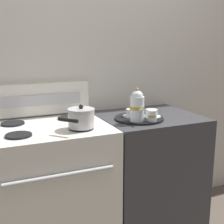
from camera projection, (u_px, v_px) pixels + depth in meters
wall_back at (82, 86)px, 2.38m from camera, size 6.00×0.05×2.20m
stove at (49, 191)px, 2.08m from camera, size 0.78×0.66×0.91m
control_panel at (37, 100)px, 2.21m from camera, size 0.77×0.05×0.22m
side_counter at (148, 173)px, 2.37m from camera, size 0.70×0.63×0.90m
saucepan at (81, 118)px, 1.91m from camera, size 0.24×0.23×0.14m
serving_tray at (139, 118)px, 2.16m from camera, size 0.34×0.34×0.01m
teapot at (137, 106)px, 2.04m from camera, size 0.10×0.15×0.22m
teacup_left at (132, 113)px, 2.18m from camera, size 0.13×0.13×0.05m
teacup_right at (152, 113)px, 2.17m from camera, size 0.13×0.13×0.05m
creamer_jug at (152, 116)px, 2.05m from camera, size 0.06×0.06×0.07m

